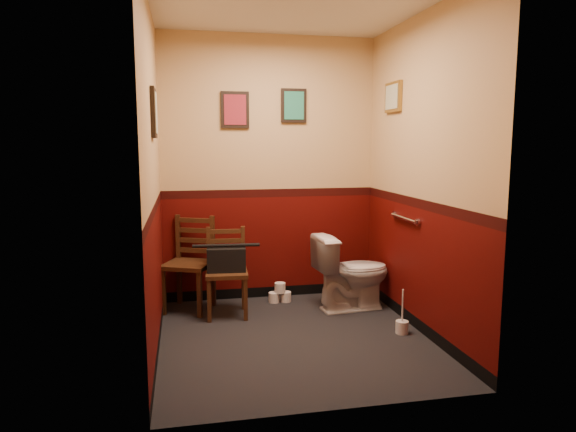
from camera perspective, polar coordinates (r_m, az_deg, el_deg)
The scene contains 17 objects.
floor at distance 4.43m, azimuth 0.67°, elevation -13.38°, with size 2.20×2.40×0.00m, color black.
ceiling at distance 4.26m, azimuth 0.73°, elevation 22.77°, with size 2.20×2.40×0.00m, color silver.
wall_back at distance 5.31m, azimuth -2.06°, elevation 5.17°, with size 2.20×2.70×0.00m, color #420704.
wall_front at distance 2.97m, azimuth 5.61°, elevation 2.82°, with size 2.20×2.70×0.00m, color #420704.
wall_left at distance 4.04m, azimuth -14.77°, elevation 3.99°, with size 2.40×2.70×0.00m, color #420704.
wall_right at distance 4.49m, azimuth 14.58°, elevation 4.38°, with size 2.40×2.70×0.00m, color #420704.
grab_bar at distance 4.74m, azimuth 12.76°, elevation -0.23°, with size 0.05×0.56×0.06m.
framed_print_back_a at distance 5.24m, azimuth -5.91°, elevation 11.65°, with size 0.28×0.04×0.36m.
framed_print_back_b at distance 5.34m, azimuth 0.65°, elevation 12.17°, with size 0.26×0.04×0.34m.
framed_print_left at distance 4.14m, azimuth -14.66°, elevation 11.01°, with size 0.04×0.30×0.38m.
framed_print_right at distance 5.04m, azimuth 11.59°, elevation 12.82°, with size 0.04×0.34×0.28m.
toilet at distance 5.09m, azimuth 7.11°, elevation -6.24°, with size 0.42×0.75×0.73m, color white.
toilet_brush at distance 4.61m, azimuth 12.55°, elevation -11.86°, with size 0.11×0.11×0.39m.
chair_left at distance 5.11m, azimuth -10.84°, elevation -5.20°, with size 0.56×0.56×0.91m.
chair_right at distance 4.91m, azimuth -6.84°, elevation -6.18°, with size 0.41×0.41×0.83m.
handbag at distance 4.84m, azimuth -6.86°, elevation -4.79°, with size 0.37×0.21×0.26m.
tp_stack at distance 5.33m, azimuth -0.91°, elevation -8.65°, with size 0.23×0.12×0.20m.
Camera 1 is at (-0.87, -4.03, 1.62)m, focal length 32.00 mm.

